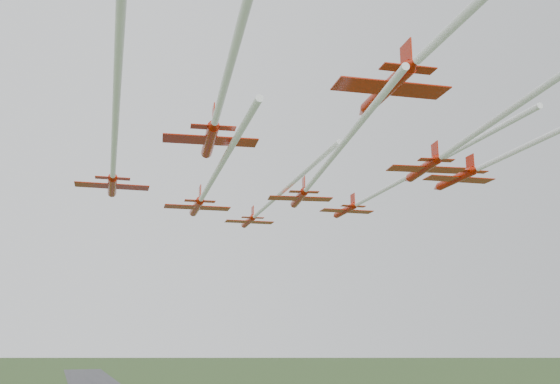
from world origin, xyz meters
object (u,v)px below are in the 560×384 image
object	(u,v)px
jet_row4_left	(229,67)
jet_row3_right	(533,143)
jet_lead	(265,207)
jet_row4_right	(490,124)
jet_row2_left	(206,191)
jet_row3_left	(114,146)
jet_row3_mid	(315,179)
jet_trail_solo	(474,6)
jet_row2_right	(378,193)

from	to	relation	value
jet_row4_left	jet_row3_right	bearing A→B (deg)	27.11
jet_lead	jet_row4_left	world-z (taller)	jet_row4_left
jet_lead	jet_row4_right	xyz separation A→B (m)	(6.76, -43.20, -0.27)
jet_row3_right	jet_row2_left	bearing A→B (deg)	150.54
jet_row3_right	jet_row3_left	bearing A→B (deg)	178.22
jet_row3_left	jet_row3_right	world-z (taller)	jet_row3_right
jet_row3_mid	jet_lead	bearing A→B (deg)	97.99
jet_lead	jet_row3_left	size ratio (longest dim) A/B	0.79
jet_row3_right	jet_trail_solo	bearing A→B (deg)	-131.20
jet_lead	jet_row4_right	world-z (taller)	jet_lead
jet_row3_left	jet_trail_solo	xyz separation A→B (m)	(19.67, -29.40, 2.82)
jet_row2_right	jet_trail_solo	size ratio (longest dim) A/B	0.86
jet_row2_left	jet_row3_mid	distance (m)	15.80
jet_row3_left	jet_row4_left	bearing A→B (deg)	-67.25
jet_row2_left	jet_row4_left	world-z (taller)	jet_row4_left
jet_lead	jet_row4_right	distance (m)	43.73
jet_row4_left	jet_trail_solo	distance (m)	17.04
jet_row3_mid	jet_row3_right	world-z (taller)	jet_row3_right
jet_row2_right	jet_row3_right	xyz separation A→B (m)	(9.42, -18.94, 2.45)
jet_row2_left	jet_row3_left	distance (m)	21.02
jet_row2_left	jet_row3_mid	bearing A→B (deg)	-45.56
jet_row2_right	jet_row4_left	world-z (taller)	jet_row4_left
jet_lead	jet_row2_left	distance (m)	15.22
jet_row2_right	jet_row4_right	bearing A→B (deg)	-93.73
jet_row3_left	jet_row3_mid	distance (m)	23.10
jet_row3_mid	jet_row3_left	bearing A→B (deg)	-157.70
jet_row3_mid	jet_row4_left	bearing A→B (deg)	-113.61
jet_row2_right	jet_row4_left	xyz separation A→B (m)	(-29.04, -31.74, 0.26)
jet_row3_left	jet_row3_right	xyz separation A→B (m)	(44.81, -6.13, 3.21)
jet_lead	jet_row3_right	world-z (taller)	jet_row3_right
jet_row4_left	jet_row3_mid	bearing A→B (deg)	63.62
jet_row2_left	jet_row4_right	world-z (taller)	jet_row4_right
jet_row2_right	jet_row3_left	size ratio (longest dim) A/B	0.80
jet_row3_right	jet_row4_right	bearing A→B (deg)	-137.95
jet_row2_right	jet_row4_right	xyz separation A→B (m)	(-4.57, -29.12, -0.30)
jet_row3_right	jet_trail_solo	xyz separation A→B (m)	(-25.14, -23.28, -0.39)
jet_row3_mid	jet_row4_right	world-z (taller)	jet_row4_right
jet_row3_right	jet_row4_left	distance (m)	40.60
jet_row3_mid	jet_row4_left	distance (m)	28.47
jet_lead	jet_row3_mid	distance (m)	22.63
jet_row4_right	jet_row2_right	bearing A→B (deg)	91.81
jet_row4_right	jet_row3_right	bearing A→B (deg)	46.77
jet_row3_mid	jet_row2_left	bearing A→B (deg)	140.16
jet_row2_right	jet_row3_mid	size ratio (longest dim) A/B	1.12
jet_trail_solo	jet_row2_left	bearing A→B (deg)	104.80
jet_row2_right	jet_row4_left	bearing A→B (deg)	-127.27
jet_row3_left	jet_row3_right	size ratio (longest dim) A/B	0.97
jet_lead	jet_row3_right	xyz separation A→B (m)	(20.75, -33.02, 2.47)
jet_row4_right	jet_trail_solo	size ratio (longest dim) A/B	0.99
jet_lead	jet_trail_solo	size ratio (longest dim) A/B	0.85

